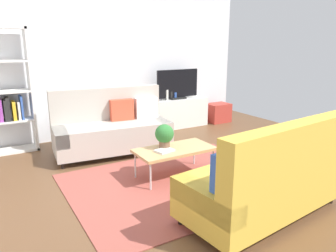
{
  "coord_description": "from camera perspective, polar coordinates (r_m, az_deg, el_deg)",
  "views": [
    {
      "loc": [
        -2.17,
        -3.48,
        1.86
      ],
      "look_at": [
        0.16,
        0.48,
        0.65
      ],
      "focal_mm": 34.37,
      "sensor_mm": 36.0,
      "label": 1
    }
  ],
  "objects": [
    {
      "name": "bottle_1",
      "position": [
        6.99,
        0.6,
        5.42
      ],
      "size": [
        0.05,
        0.05,
        0.18
      ],
      "primitive_type": "cylinder",
      "color": "#262626",
      "rests_on": "tv_console"
    },
    {
      "name": "bottle_2",
      "position": [
        7.04,
        1.29,
        5.37
      ],
      "size": [
        0.06,
        0.06,
        0.15
      ],
      "primitive_type": "cylinder",
      "color": "#3359B2",
      "rests_on": "tv_console"
    },
    {
      "name": "coffee_table",
      "position": [
        4.49,
        1.17,
        -4.32
      ],
      "size": [
        1.1,
        0.56,
        0.42
      ],
      "color": "tan",
      "rests_on": "ground_plane"
    },
    {
      "name": "tv",
      "position": [
        7.06,
        1.7,
        7.34
      ],
      "size": [
        1.0,
        0.2,
        0.64
      ],
      "color": "black",
      "rests_on": "tv_console"
    },
    {
      "name": "vase_1",
      "position": [
        6.94,
        -1.62,
        5.24
      ],
      "size": [
        0.09,
        0.09,
        0.15
      ],
      "primitive_type": "cylinder",
      "color": "silver",
      "rests_on": "tv_console"
    },
    {
      "name": "area_rug",
      "position": [
        4.45,
        1.95,
        -9.86
      ],
      "size": [
        2.9,
        2.2,
        0.01
      ],
      "primitive_type": "cube",
      "color": "#9E4C42",
      "rests_on": "ground_plane"
    },
    {
      "name": "ground_plane",
      "position": [
        4.51,
        1.34,
        -9.64
      ],
      "size": [
        7.68,
        7.68,
        0.0
      ],
      "primitive_type": "plane",
      "color": "brown"
    },
    {
      "name": "storage_trunk",
      "position": [
        7.75,
        8.88,
        2.35
      ],
      "size": [
        0.52,
        0.4,
        0.44
      ],
      "primitive_type": "cube",
      "color": "#B2382D",
      "rests_on": "ground_plane"
    },
    {
      "name": "wall_far",
      "position": [
        6.66,
        -11.61,
        10.92
      ],
      "size": [
        6.4,
        0.12,
        2.9
      ],
      "primitive_type": "cube",
      "color": "silver",
      "rests_on": "ground_plane"
    },
    {
      "name": "table_book_0",
      "position": [
        4.36,
        -0.63,
        -4.36
      ],
      "size": [
        0.27,
        0.23,
        0.03
      ],
      "primitive_type": "cube",
      "rotation": [
        0.0,
        0.0,
        0.21
      ],
      "color": "silver",
      "rests_on": "coffee_table"
    },
    {
      "name": "couch_green",
      "position": [
        3.63,
        17.26,
        -8.89
      ],
      "size": [
        1.97,
        1.02,
        1.1
      ],
      "rotation": [
        0.0,
        0.0,
        0.1
      ],
      "color": "gold",
      "rests_on": "ground_plane"
    },
    {
      "name": "tv_console",
      "position": [
        7.18,
        1.57,
        2.35
      ],
      "size": [
        1.4,
        0.44,
        0.64
      ],
      "primitive_type": "cube",
      "color": "silver",
      "rests_on": "ground_plane"
    },
    {
      "name": "couch_beige",
      "position": [
        5.55,
        -9.88,
        -0.25
      ],
      "size": [
        1.98,
        1.03,
        1.1
      ],
      "rotation": [
        0.0,
        0.0,
        3.04
      ],
      "color": "#B2ADA3",
      "rests_on": "ground_plane"
    },
    {
      "name": "potted_plant",
      "position": [
        4.43,
        -0.64,
        -1.61
      ],
      "size": [
        0.26,
        0.26,
        0.34
      ],
      "color": "brown",
      "rests_on": "coffee_table"
    },
    {
      "name": "bottle_0",
      "position": [
        6.93,
        -0.17,
        5.53
      ],
      "size": [
        0.06,
        0.06,
        0.22
      ],
      "primitive_type": "cylinder",
      "color": "silver",
      "rests_on": "tv_console"
    },
    {
      "name": "vase_0",
      "position": [
        6.86,
        -2.75,
        5.3
      ],
      "size": [
        0.09,
        0.09,
        0.19
      ],
      "primitive_type": "cylinder",
      "color": "#B24C4C",
      "rests_on": "tv_console"
    }
  ]
}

